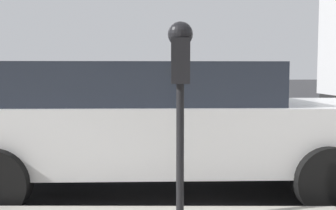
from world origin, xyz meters
The scene contains 3 objects.
ground_plane centered at (0.00, 0.00, 0.00)m, with size 220.00×220.00×0.00m, color #333335.
parking_meter centered at (-2.53, -0.95, 1.34)m, with size 0.21×0.19×1.53m.
car_white centered at (-1.09, -0.74, 0.77)m, with size 2.12×4.99×1.43m.
Camera 1 is at (-5.51, -0.87, 1.30)m, focal length 42.00 mm.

